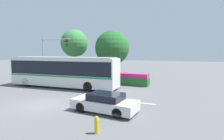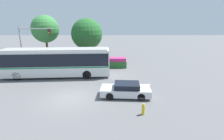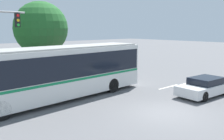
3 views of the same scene
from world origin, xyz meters
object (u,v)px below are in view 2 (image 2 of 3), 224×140
(street_tree_centre, at_px, (87,34))
(fire_hydrant, at_px, (143,109))
(city_bus, at_px, (56,61))
(sedan_foreground, at_px, (126,90))
(traffic_light_pole, at_px, (30,42))
(street_tree_left, at_px, (45,29))

(street_tree_centre, distance_m, fire_hydrant, 18.02)
(city_bus, height_order, street_tree_centre, street_tree_centre)
(sedan_foreground, relative_size, street_tree_centre, 0.64)
(traffic_light_pole, relative_size, fire_hydrant, 6.73)
(street_tree_centre, height_order, fire_hydrant, street_tree_centre)
(city_bus, bearing_deg, street_tree_left, -67.34)
(street_tree_centre, xyz_separation_m, fire_hydrant, (6.09, -16.47, -4.05))
(street_tree_centre, bearing_deg, street_tree_left, 177.43)
(traffic_light_pole, xyz_separation_m, fire_hydrant, (12.79, -11.41, -3.41))
(sedan_foreground, distance_m, fire_hydrant, 3.23)
(city_bus, xyz_separation_m, street_tree_centre, (2.63, 7.70, 2.56))
(sedan_foreground, height_order, street_tree_centre, street_tree_centre)
(city_bus, relative_size, fire_hydrant, 14.56)
(traffic_light_pole, height_order, street_tree_left, street_tree_left)
(city_bus, height_order, traffic_light_pole, traffic_light_pole)
(street_tree_left, bearing_deg, city_bus, -63.80)
(city_bus, relative_size, sedan_foreground, 2.83)
(city_bus, xyz_separation_m, street_tree_left, (-3.94, 8.00, 3.31))
(street_tree_left, distance_m, street_tree_centre, 6.61)
(sedan_foreground, xyz_separation_m, traffic_light_pole, (-11.79, 8.34, 3.23))
(fire_hydrant, bearing_deg, city_bus, 134.83)
(street_tree_centre, relative_size, fire_hydrant, 8.03)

